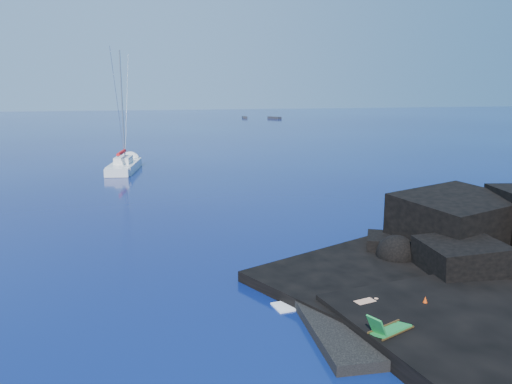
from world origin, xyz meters
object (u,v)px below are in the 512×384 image
(deck_chair, at_px, (391,324))
(marker_cone, at_px, (425,303))
(sunbather, at_px, (365,304))
(sailboat, at_px, (125,170))
(distant_boat_a, at_px, (245,118))
(distant_boat_b, at_px, (274,119))

(deck_chair, bearing_deg, marker_cone, 13.87)
(sunbather, bearing_deg, sailboat, 89.96)
(sailboat, xyz_separation_m, deck_chair, (6.60, -38.91, 0.88))
(sailboat, relative_size, marker_cone, 23.13)
(distant_boat_a, bearing_deg, deck_chair, -93.29)
(sunbather, relative_size, distant_boat_a, 0.42)
(deck_chair, xyz_separation_m, distant_boat_b, (37.90, 124.36, -0.88))
(sailboat, bearing_deg, sunbather, -67.42)
(deck_chair, distance_m, distant_boat_a, 133.33)
(distant_boat_b, bearing_deg, distant_boat_a, 121.32)
(deck_chair, bearing_deg, sailboat, 79.73)
(sunbather, bearing_deg, distant_boat_a, 65.96)
(sailboat, relative_size, deck_chair, 7.74)
(sailboat, distance_m, marker_cone, 38.44)
(sunbather, relative_size, distant_boat_b, 0.38)
(marker_cone, distance_m, distant_boat_a, 131.34)
(distant_boat_a, bearing_deg, marker_cone, -92.48)
(deck_chair, relative_size, sunbather, 0.88)
(sunbather, xyz_separation_m, marker_cone, (1.95, -0.70, 0.07))
(sailboat, bearing_deg, deck_chair, -68.47)
(deck_chair, bearing_deg, distant_boat_a, 56.86)
(sailboat, height_order, distant_boat_a, sailboat)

